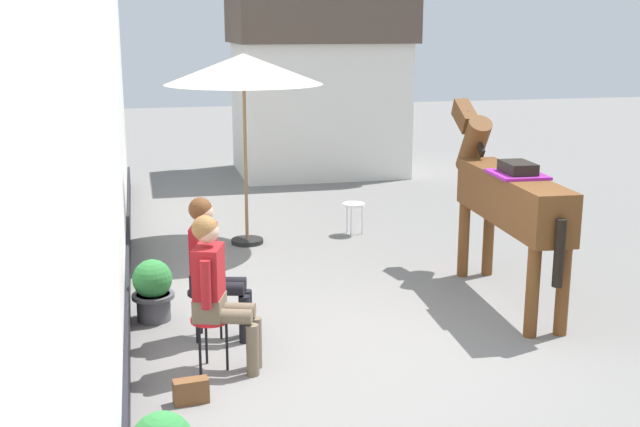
# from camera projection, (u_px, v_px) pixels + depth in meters

# --- Properties ---
(ground_plane) EXTENTS (40.00, 40.00, 0.00)m
(ground_plane) POSITION_uv_depth(u_px,v_px,m) (319.00, 260.00, 10.20)
(ground_plane) COLOR slate
(pub_facade_wall) EXTENTS (0.34, 14.00, 3.40)m
(pub_facade_wall) POSITION_uv_depth(u_px,v_px,m) (103.00, 170.00, 7.86)
(pub_facade_wall) COLOR white
(pub_facade_wall) RESTS_ON ground_plane
(distant_cottage) EXTENTS (3.40, 2.60, 3.50)m
(distant_cottage) POSITION_uv_depth(u_px,v_px,m) (318.00, 84.00, 15.86)
(distant_cottage) COLOR silver
(distant_cottage) RESTS_ON ground_plane
(seated_visitor_near) EXTENTS (0.61, 0.48, 1.39)m
(seated_visitor_near) POSITION_uv_depth(u_px,v_px,m) (216.00, 285.00, 6.77)
(seated_visitor_near) COLOR red
(seated_visitor_near) RESTS_ON ground_plane
(seated_visitor_far) EXTENTS (0.61, 0.48, 1.39)m
(seated_visitor_far) POSITION_uv_depth(u_px,v_px,m) (211.00, 261.00, 7.46)
(seated_visitor_far) COLOR black
(seated_visitor_far) RESTS_ON ground_plane
(saddled_horse_center) EXTENTS (0.58, 3.00, 2.06)m
(saddled_horse_center) POSITION_uv_depth(u_px,v_px,m) (507.00, 196.00, 8.50)
(saddled_horse_center) COLOR brown
(saddled_horse_center) RESTS_ON ground_plane
(flower_planter_far) EXTENTS (0.43, 0.43, 0.64)m
(flower_planter_far) POSITION_uv_depth(u_px,v_px,m) (153.00, 289.00, 8.04)
(flower_planter_far) COLOR #4C4C51
(flower_planter_far) RESTS_ON ground_plane
(cafe_parasol) EXTENTS (2.10, 2.10, 2.58)m
(cafe_parasol) POSITION_uv_depth(u_px,v_px,m) (244.00, 70.00, 10.42)
(cafe_parasol) COLOR black
(cafe_parasol) RESTS_ON ground_plane
(spare_stool_white) EXTENTS (0.32, 0.32, 0.46)m
(spare_stool_white) POSITION_uv_depth(u_px,v_px,m) (354.00, 207.00, 11.34)
(spare_stool_white) COLOR white
(spare_stool_white) RESTS_ON ground_plane
(satchel_bag) EXTENTS (0.29, 0.15, 0.20)m
(satchel_bag) POSITION_uv_depth(u_px,v_px,m) (191.00, 391.00, 6.32)
(satchel_bag) COLOR brown
(satchel_bag) RESTS_ON ground_plane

